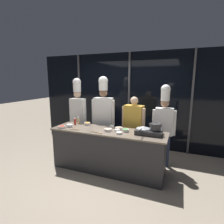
{
  "coord_description": "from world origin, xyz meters",
  "views": [
    {
      "loc": [
        1.4,
        -3.26,
        1.96
      ],
      "look_at": [
        0.0,
        0.25,
        1.25
      ],
      "focal_mm": 28.0,
      "sensor_mm": 36.0,
      "label": 1
    }
  ],
  "objects_px": {
    "squeeze_bottle_oil": "(78,120)",
    "squeeze_bottle_chili": "(75,121)",
    "chef_head": "(78,109)",
    "chef_line": "(164,120)",
    "portable_stove": "(149,132)",
    "prep_bowl_mushrooms": "(119,128)",
    "frying_pan": "(143,127)",
    "prep_bowl_bean_sprouts": "(112,126)",
    "prep_bowl_onion": "(119,133)",
    "serving_spoon_slotted": "(99,133)",
    "serving_spoon_solid": "(77,130)",
    "prep_bowl_scallions": "(126,130)",
    "stock_pot": "(155,126)",
    "prep_bowl_shrimp": "(108,130)",
    "prep_bowl_chili_flakes": "(62,127)",
    "prep_bowl_garlic": "(117,130)",
    "chef_sous": "(103,111)",
    "person_guest": "(134,123)",
    "prep_bowl_rice": "(70,125)",
    "prep_bowl_carrots": "(87,124)"
  },
  "relations": [
    {
      "from": "prep_bowl_chili_flakes",
      "to": "serving_spoon_solid",
      "type": "bearing_deg",
      "value": 0.31
    },
    {
      "from": "prep_bowl_shrimp",
      "to": "prep_bowl_garlic",
      "type": "bearing_deg",
      "value": 9.39
    },
    {
      "from": "serving_spoon_slotted",
      "to": "chef_head",
      "type": "bearing_deg",
      "value": 139.52
    },
    {
      "from": "serving_spoon_slotted",
      "to": "person_guest",
      "type": "relative_size",
      "value": 0.17
    },
    {
      "from": "prep_bowl_shrimp",
      "to": "chef_line",
      "type": "height_order",
      "value": "chef_line"
    },
    {
      "from": "prep_bowl_chili_flakes",
      "to": "squeeze_bottle_oil",
      "type": "bearing_deg",
      "value": 75.62
    },
    {
      "from": "prep_bowl_shrimp",
      "to": "prep_bowl_chili_flakes",
      "type": "bearing_deg",
      "value": -170.13
    },
    {
      "from": "squeeze_bottle_chili",
      "to": "prep_bowl_onion",
      "type": "distance_m",
      "value": 1.27
    },
    {
      "from": "squeeze_bottle_chili",
      "to": "prep_bowl_rice",
      "type": "distance_m",
      "value": 0.24
    },
    {
      "from": "squeeze_bottle_oil",
      "to": "serving_spoon_slotted",
      "type": "bearing_deg",
      "value": -32.59
    },
    {
      "from": "squeeze_bottle_oil",
      "to": "squeeze_bottle_chili",
      "type": "relative_size",
      "value": 1.12
    },
    {
      "from": "frying_pan",
      "to": "prep_bowl_bean_sprouts",
      "type": "distance_m",
      "value": 0.77
    },
    {
      "from": "prep_bowl_bean_sprouts",
      "to": "person_guest",
      "type": "bearing_deg",
      "value": 45.43
    },
    {
      "from": "chef_sous",
      "to": "prep_bowl_bean_sprouts",
      "type": "bearing_deg",
      "value": 131.08
    },
    {
      "from": "squeeze_bottle_chili",
      "to": "prep_bowl_scallions",
      "type": "distance_m",
      "value": 1.31
    },
    {
      "from": "frying_pan",
      "to": "person_guest",
      "type": "distance_m",
      "value": 0.68
    },
    {
      "from": "chef_head",
      "to": "chef_line",
      "type": "height_order",
      "value": "chef_head"
    },
    {
      "from": "prep_bowl_onion",
      "to": "prep_bowl_shrimp",
      "type": "bearing_deg",
      "value": 160.17
    },
    {
      "from": "prep_bowl_garlic",
      "to": "stock_pot",
      "type": "bearing_deg",
      "value": 5.09
    },
    {
      "from": "frying_pan",
      "to": "prep_bowl_mushrooms",
      "type": "bearing_deg",
      "value": 169.23
    },
    {
      "from": "prep_bowl_mushrooms",
      "to": "chef_line",
      "type": "relative_size",
      "value": 0.08
    },
    {
      "from": "prep_bowl_garlic",
      "to": "chef_sous",
      "type": "distance_m",
      "value": 0.9
    },
    {
      "from": "prep_bowl_scallions",
      "to": "prep_bowl_chili_flakes",
      "type": "xyz_separation_m",
      "value": [
        -1.38,
        -0.27,
        -0.0
      ]
    },
    {
      "from": "prep_bowl_shrimp",
      "to": "prep_bowl_mushrooms",
      "type": "distance_m",
      "value": 0.26
    },
    {
      "from": "serving_spoon_slotted",
      "to": "serving_spoon_solid",
      "type": "bearing_deg",
      "value": 176.67
    },
    {
      "from": "serving_spoon_slotted",
      "to": "person_guest",
      "type": "height_order",
      "value": "person_guest"
    },
    {
      "from": "prep_bowl_shrimp",
      "to": "prep_bowl_rice",
      "type": "xyz_separation_m",
      "value": [
        -0.94,
        -0.02,
        0.0
      ]
    },
    {
      "from": "portable_stove",
      "to": "stock_pot",
      "type": "height_order",
      "value": "stock_pot"
    },
    {
      "from": "prep_bowl_mushrooms",
      "to": "prep_bowl_garlic",
      "type": "relative_size",
      "value": 1.4
    },
    {
      "from": "stock_pot",
      "to": "prep_bowl_mushrooms",
      "type": "distance_m",
      "value": 0.8
    },
    {
      "from": "prep_bowl_mushrooms",
      "to": "serving_spoon_slotted",
      "type": "height_order",
      "value": "prep_bowl_mushrooms"
    },
    {
      "from": "squeeze_bottle_chili",
      "to": "chef_line",
      "type": "xyz_separation_m",
      "value": [
        2.0,
        0.47,
        0.09
      ]
    },
    {
      "from": "prep_bowl_rice",
      "to": "prep_bowl_garlic",
      "type": "height_order",
      "value": "prep_bowl_rice"
    },
    {
      "from": "prep_bowl_bean_sprouts",
      "to": "squeeze_bottle_chili",
      "type": "bearing_deg",
      "value": -175.61
    },
    {
      "from": "prep_bowl_mushrooms",
      "to": "serving_spoon_solid",
      "type": "xyz_separation_m",
      "value": [
        -0.82,
        -0.38,
        -0.02
      ]
    },
    {
      "from": "prep_bowl_chili_flakes",
      "to": "prep_bowl_rice",
      "type": "relative_size",
      "value": 1.1
    },
    {
      "from": "prep_bowl_scallions",
      "to": "person_guest",
      "type": "bearing_deg",
      "value": 88.63
    },
    {
      "from": "prep_bowl_mushrooms",
      "to": "serving_spoon_slotted",
      "type": "relative_size",
      "value": 0.58
    },
    {
      "from": "squeeze_bottle_oil",
      "to": "prep_bowl_onion",
      "type": "distance_m",
      "value": 1.25
    },
    {
      "from": "prep_bowl_mushrooms",
      "to": "prep_bowl_rice",
      "type": "height_order",
      "value": "prep_bowl_rice"
    },
    {
      "from": "prep_bowl_onion",
      "to": "prep_bowl_mushrooms",
      "type": "xyz_separation_m",
      "value": [
        -0.11,
        0.3,
        0.0
      ]
    },
    {
      "from": "prep_bowl_shrimp",
      "to": "serving_spoon_solid",
      "type": "height_order",
      "value": "prep_bowl_shrimp"
    },
    {
      "from": "prep_bowl_scallions",
      "to": "prep_bowl_bean_sprouts",
      "type": "distance_m",
      "value": 0.42
    },
    {
      "from": "squeeze_bottle_chili",
      "to": "serving_spoon_solid",
      "type": "distance_m",
      "value": 0.49
    },
    {
      "from": "frying_pan",
      "to": "serving_spoon_solid",
      "type": "xyz_separation_m",
      "value": [
        -1.36,
        -0.27,
        -0.12
      ]
    },
    {
      "from": "prep_bowl_rice",
      "to": "serving_spoon_slotted",
      "type": "distance_m",
      "value": 0.85
    },
    {
      "from": "prep_bowl_chili_flakes",
      "to": "person_guest",
      "type": "xyz_separation_m",
      "value": [
        1.4,
        0.86,
        0.01
      ]
    },
    {
      "from": "portable_stove",
      "to": "prep_bowl_mushrooms",
      "type": "relative_size",
      "value": 3.32
    },
    {
      "from": "squeeze_bottle_oil",
      "to": "serving_spoon_solid",
      "type": "distance_m",
      "value": 0.55
    },
    {
      "from": "prep_bowl_rice",
      "to": "prep_bowl_carrots",
      "type": "height_order",
      "value": "same"
    }
  ]
}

